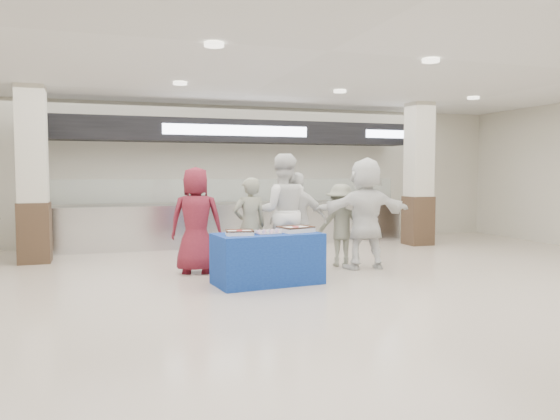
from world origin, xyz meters
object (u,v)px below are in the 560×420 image
object	(u,v)px
display_table	(268,259)
civilian_maroon	(196,220)
chef_tall	(282,212)
chef_short	(298,221)
cupcake_tray	(268,232)
civilian_white	(365,213)
soldier_b	(341,225)
sheet_cake_right	(296,229)
sheet_cake_left	(239,232)
soldier_a	(250,226)

from	to	relation	value
display_table	civilian_maroon	size ratio (longest dim) A/B	0.89
chef_tall	chef_short	size ratio (longest dim) A/B	1.19
cupcake_tray	civilian_white	world-z (taller)	civilian_white
chef_short	soldier_b	size ratio (longest dim) A/B	1.14
chef_tall	soldier_b	distance (m)	1.14
soldier_b	civilian_maroon	bearing A→B (deg)	10.95
chef_short	civilian_white	xyz separation A→B (m)	(1.10, -0.32, 0.13)
sheet_cake_right	soldier_b	world-z (taller)	soldier_b
civilian_white	soldier_b	bearing A→B (deg)	-49.32
sheet_cake_left	civilian_maroon	size ratio (longest dim) A/B	0.25
sheet_cake_right	chef_short	size ratio (longest dim) A/B	0.34
sheet_cake_right	chef_short	world-z (taller)	chef_short
soldier_b	soldier_a	bearing A→B (deg)	19.28
display_table	sheet_cake_right	distance (m)	0.63
soldier_a	chef_short	bearing A→B (deg)	-177.31
cupcake_tray	civilian_maroon	distance (m)	1.50
civilian_white	chef_short	bearing A→B (deg)	-13.60
cupcake_tray	soldier_b	world-z (taller)	soldier_b
sheet_cake_right	civilian_white	distance (m)	1.64
sheet_cake_left	civilian_maroon	world-z (taller)	civilian_maroon
chef_tall	civilian_white	size ratio (longest dim) A/B	1.03
sheet_cake_left	soldier_b	distance (m)	2.41
sheet_cake_left	sheet_cake_right	world-z (taller)	sheet_cake_right
display_table	chef_tall	world-z (taller)	chef_tall
soldier_b	civilian_white	bearing A→B (deg)	141.38
cupcake_tray	soldier_b	distance (m)	2.01
chef_short	soldier_b	bearing A→B (deg)	-153.82
display_table	chef_tall	size ratio (longest dim) A/B	0.79
chef_tall	civilian_white	distance (m)	1.42
soldier_b	civilian_white	world-z (taller)	civilian_white
sheet_cake_left	soldier_b	world-z (taller)	soldier_b
cupcake_tray	soldier_b	size ratio (longest dim) A/B	0.26
sheet_cake_right	chef_short	xyz separation A→B (m)	(0.40, 0.98, 0.02)
display_table	cupcake_tray	size ratio (longest dim) A/B	4.20
chef_tall	cupcake_tray	bearing A→B (deg)	74.24
sheet_cake_right	cupcake_tray	bearing A→B (deg)	-168.65
sheet_cake_right	civilian_maroon	bearing A→B (deg)	139.08
sheet_cake_left	sheet_cake_right	xyz separation A→B (m)	(0.90, 0.13, 0.01)
civilian_maroon	civilian_white	bearing A→B (deg)	-173.99
sheet_cake_left	soldier_a	world-z (taller)	soldier_a
display_table	cupcake_tray	xyz separation A→B (m)	(-0.01, -0.04, 0.40)
sheet_cake_right	soldier_b	xyz separation A→B (m)	(1.21, 1.02, -0.08)
display_table	civilian_maroon	bearing A→B (deg)	119.50
chef_short	civilian_white	size ratio (longest dim) A/B	0.87
sheet_cake_left	civilian_white	distance (m)	2.53
display_table	civilian_maroon	world-z (taller)	civilian_maroon
sheet_cake_left	civilian_white	world-z (taller)	civilian_white
display_table	sheet_cake_left	world-z (taller)	sheet_cake_left
chef_tall	soldier_a	bearing A→B (deg)	21.68
display_table	civilian_white	size ratio (longest dim) A/B	0.82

